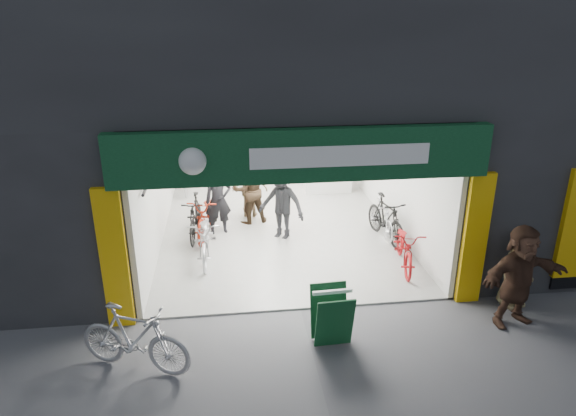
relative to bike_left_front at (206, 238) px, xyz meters
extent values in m
plane|color=#56565B|center=(1.80, -2.38, -0.52)|extent=(60.00, 60.00, 0.00)
cube|color=#232326|center=(-3.70, 2.62, 1.23)|extent=(5.00, 10.00, 3.50)
cube|color=#232326|center=(7.80, 2.62, 1.23)|extent=(6.00, 10.00, 3.50)
cube|color=#9E9E99|center=(1.80, 1.62, -0.50)|extent=(6.00, 8.00, 0.04)
cube|color=silver|center=(1.80, 5.72, 1.08)|extent=(6.00, 0.20, 3.20)
cube|color=silver|center=(-1.15, 1.62, 1.08)|extent=(0.10, 8.00, 3.20)
cube|color=silver|center=(4.75, 1.62, 1.08)|extent=(0.10, 8.00, 3.20)
cube|color=white|center=(1.80, 1.62, 2.73)|extent=(6.00, 8.00, 0.10)
cube|color=black|center=(1.80, -2.28, 2.83)|extent=(6.00, 0.30, 0.30)
cube|color=#0C361B|center=(1.80, -2.50, 2.53)|extent=(6.40, 0.25, 0.90)
cube|color=white|center=(2.40, -2.64, 2.53)|extent=(3.00, 0.02, 0.35)
cube|color=#ECAC0C|center=(-1.45, -2.44, 0.78)|extent=(0.45, 0.12, 2.60)
cube|color=#ECAC0C|center=(5.05, -2.44, 0.78)|extent=(0.45, 0.12, 2.60)
cube|color=#ECAC0C|center=(7.00, -2.44, 0.98)|extent=(0.50, 0.12, 2.20)
cylinder|color=black|center=(-1.02, 1.02, 1.58)|extent=(0.06, 5.00, 0.06)
cube|color=silver|center=(3.60, 4.12, -0.02)|extent=(1.40, 0.60, 1.00)
cube|color=white|center=(1.80, -1.18, 2.66)|extent=(1.30, 0.35, 0.04)
cube|color=white|center=(1.80, 0.62, 2.66)|extent=(1.30, 0.35, 0.04)
cube|color=white|center=(1.80, 2.42, 2.66)|extent=(1.30, 0.35, 0.04)
cube|color=white|center=(1.80, 4.22, 2.66)|extent=(1.30, 0.35, 0.04)
imported|color=#B3B3B8|center=(0.00, 0.00, 0.00)|extent=(0.71, 1.99, 1.04)
imported|color=black|center=(-0.28, 1.23, 0.01)|extent=(0.67, 1.82, 1.07)
imported|color=maroon|center=(0.00, 1.34, 0.01)|extent=(1.03, 2.10, 1.06)
imported|color=#A4A5A9|center=(-0.70, 4.62, -0.04)|extent=(0.46, 1.62, 0.97)
imported|color=black|center=(4.30, 0.45, 0.04)|extent=(0.84, 1.94, 1.13)
imported|color=#9C0E11|center=(4.30, -0.93, -0.04)|extent=(0.97, 1.93, 0.97)
imported|color=silver|center=(4.30, 0.76, -0.06)|extent=(0.51, 1.57, 0.93)
imported|color=#B0B0B5|center=(-1.00, -3.73, 0.04)|extent=(1.94, 1.24, 1.13)
imported|color=black|center=(0.29, 1.37, 0.37)|extent=(0.73, 0.55, 1.79)
imported|color=#322417|center=(1.10, 1.97, 0.41)|extent=(1.05, 0.90, 1.87)
imported|color=black|center=(1.81, 0.90, 0.41)|extent=(1.39, 1.26, 1.87)
imported|color=#8B7151|center=(1.13, 2.35, 0.28)|extent=(1.00, 0.58, 1.61)
imported|color=#938155|center=(5.84, -2.68, 0.22)|extent=(0.83, 0.66, 1.49)
imported|color=#3B251A|center=(5.52, -3.25, 0.42)|extent=(1.84, 0.92, 1.89)
cube|color=#104120|center=(2.17, -3.64, -0.01)|extent=(0.64, 0.26, 0.96)
cube|color=#104120|center=(2.15, -3.23, -0.01)|extent=(0.64, 0.26, 0.96)
cube|color=white|center=(2.16, -3.43, 0.46)|extent=(0.67, 0.09, 0.06)
camera|label=1|loc=(0.52, -10.59, 4.78)|focal=32.00mm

